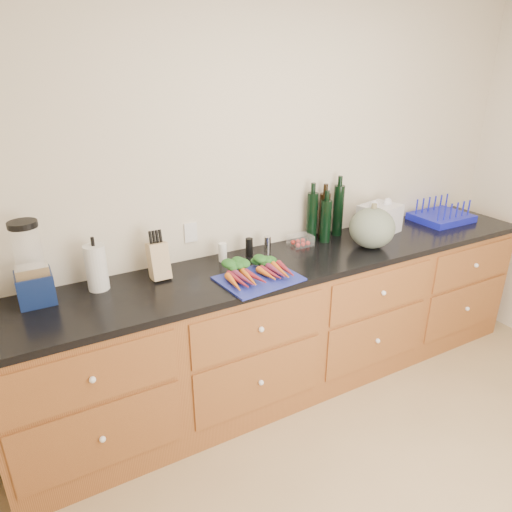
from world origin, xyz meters
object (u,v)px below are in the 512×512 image
cutting_board (259,279)px  blender_appliance (31,268)px  carrots (255,271)px  knife_block (159,261)px  tomato_box (301,240)px  squash (372,228)px  paper_towel (96,268)px  dish_rack (441,216)px

cutting_board → blender_appliance: 1.18m
carrots → knife_block: size_ratio=1.91×
cutting_board → blender_appliance: bearing=164.2°
tomato_box → blender_appliance: bearing=-179.6°
squash → knife_block: squash is taller
cutting_board → carrots: (0.00, 0.04, 0.03)m
knife_block → tomato_box: bearing=1.7°
carrots → blender_appliance: (-1.12, 0.27, 0.16)m
knife_block → blender_appliance: bearing=178.4°
carrots → squash: squash is taller
blender_appliance → paper_towel: 0.31m
squash → tomato_box: 0.48m
cutting_board → blender_appliance: blender_appliance is taller
squash → tomato_box: size_ratio=2.00×
cutting_board → blender_appliance: size_ratio=1.01×
carrots → tomato_box: tomato_box is taller
cutting_board → carrots: carrots is taller
tomato_box → squash: bearing=-32.6°
blender_appliance → paper_towel: (0.31, 0.00, -0.06)m
paper_towel → knife_block: size_ratio=1.22×
knife_block → dish_rack: knife_block is taller
dish_rack → knife_block: bearing=178.5°
knife_block → paper_towel: bearing=176.6°
cutting_board → knife_block: bearing=148.1°
knife_block → dish_rack: bearing=-1.5°
carrots → squash: size_ratio=1.32×
knife_block → cutting_board: bearing=-31.9°
paper_towel → knife_block: bearing=-3.4°
paper_towel → tomato_box: paper_towel is taller
squash → knife_block: (-1.38, 0.22, -0.03)m
cutting_board → dish_rack: dish_rack is taller
squash → carrots: bearing=-177.8°
tomato_box → dish_rack: size_ratio=0.36×
blender_appliance → carrots: bearing=-13.7°
paper_towel → knife_block: paper_towel is taller
knife_block → dish_rack: size_ratio=0.49×
paper_towel → cutting_board: bearing=-21.4°
cutting_board → knife_block: (-0.48, 0.30, 0.10)m
knife_block → tomato_box: (0.99, 0.03, -0.07)m
squash → dish_rack: squash is taller
blender_appliance → knife_block: bearing=-1.6°
carrots → knife_block: knife_block is taller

